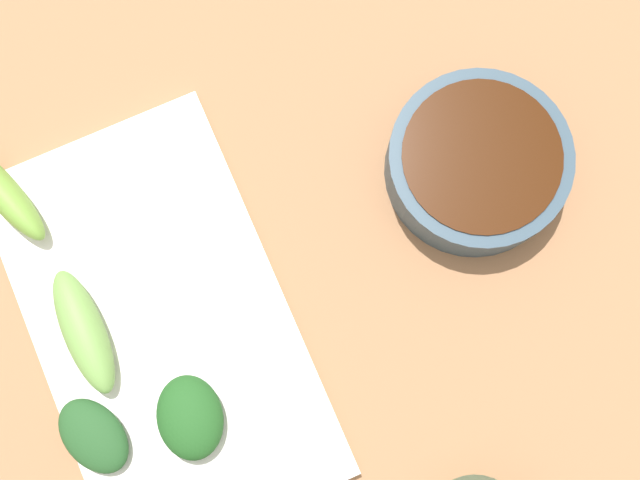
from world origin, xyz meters
TOP-DOWN VIEW (x-y plane):
  - tabletop at (0.00, 0.00)m, footprint 2.10×2.10m
  - sauce_bowl at (-0.17, -0.03)m, footprint 0.14×0.14m
  - serving_plate at (0.09, -0.01)m, footprint 0.18×0.31m
  - broccoli_stalk_0 at (0.16, -0.15)m, footprint 0.05×0.10m
  - broccoli_stalk_2 at (0.14, -0.03)m, footprint 0.03×0.10m
  - broccoli_leafy_3 at (0.16, 0.04)m, footprint 0.06×0.07m
  - broccoli_leafy_4 at (0.09, 0.06)m, footprint 0.06×0.07m

SIDE VIEW (x-z plane):
  - tabletop at x=0.00m, z-range 0.00..0.02m
  - serving_plate at x=0.09m, z-range 0.02..0.03m
  - broccoli_leafy_3 at x=0.16m, z-range 0.03..0.05m
  - sauce_bowl at x=-0.17m, z-range 0.02..0.07m
  - broccoli_leafy_4 at x=0.09m, z-range 0.03..0.06m
  - broccoli_stalk_2 at x=0.14m, z-range 0.03..0.06m
  - broccoli_stalk_0 at x=0.16m, z-range 0.03..0.06m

